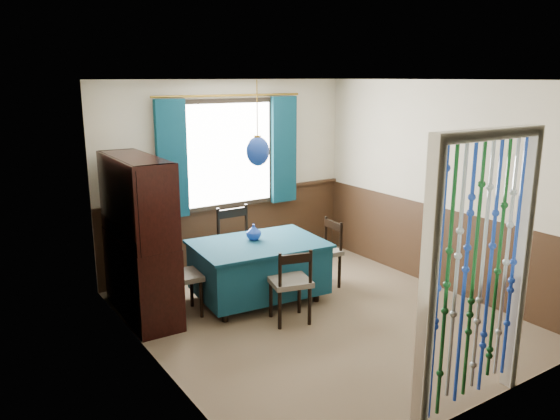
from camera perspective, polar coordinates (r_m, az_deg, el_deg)
floor at (r=6.03m, az=3.98°, el=-11.09°), size 4.00×4.00×0.00m
ceiling at (r=5.47m, az=4.42°, el=13.40°), size 4.00×4.00×0.00m
wall_back at (r=7.28m, az=-5.45°, el=3.56°), size 3.60×0.00×3.60m
wall_front at (r=4.27m, az=20.76°, el=-4.61°), size 3.60×0.00×3.60m
wall_left at (r=4.77m, az=-13.24°, el=-2.18°), size 0.00×4.00×4.00m
wall_right at (r=6.85m, az=16.24°, el=2.43°), size 0.00×4.00×4.00m
wainscot_back at (r=7.43m, az=-5.27°, el=-2.16°), size 3.60×0.00×3.60m
wainscot_front at (r=4.56m, az=19.79°, el=-13.54°), size 3.60×0.00×3.60m
wainscot_left at (r=5.03m, az=-12.61°, el=-10.39°), size 0.00×4.00×4.00m
wainscot_right at (r=7.02m, az=15.75°, el=-3.60°), size 0.00×4.00×4.00m
window at (r=7.18m, az=-5.32°, el=5.86°), size 1.32×0.12×1.42m
doorway at (r=4.37m, az=19.90°, el=-6.91°), size 1.16×0.12×2.18m
dining_table at (r=6.30m, az=-2.24°, el=-5.93°), size 1.54×1.14×0.70m
chair_near at (r=5.74m, az=1.14°, el=-7.60°), size 0.49×0.48×0.82m
chair_far at (r=6.81m, az=-4.32°, el=-3.56°), size 0.48×0.46×0.96m
chair_left at (r=6.00m, az=-10.46°, el=-6.90°), size 0.42×0.44×0.82m
chair_right at (r=6.75m, az=4.58°, el=-4.31°), size 0.42×0.44×0.83m
sideboard at (r=6.07m, az=-14.44°, el=-5.23°), size 0.50×1.34×1.74m
pendant_lamp at (r=5.98m, az=-2.36°, el=6.18°), size 0.26×0.26×0.92m
vase_table at (r=6.30m, az=-2.78°, el=-2.37°), size 0.20×0.20×0.17m
bowl_shelf at (r=5.71m, az=-13.47°, el=0.04°), size 0.30×0.30×0.06m
vase_sideboard at (r=6.22m, az=-14.91°, el=-1.26°), size 0.20×0.20×0.20m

